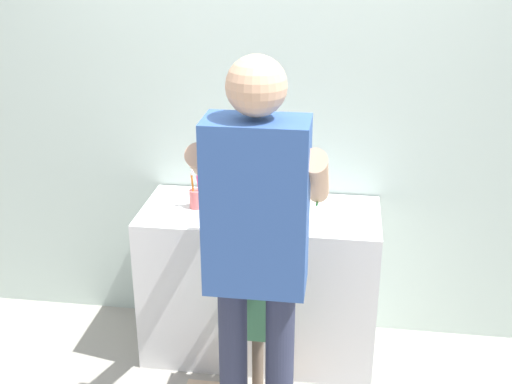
% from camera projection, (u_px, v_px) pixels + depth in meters
% --- Properties ---
extents(ground_plane, '(14.00, 14.00, 0.00)m').
position_uv_depth(ground_plane, '(252.00, 382.00, 3.36)').
color(ground_plane, '#9E998E').
extents(back_wall, '(4.40, 0.08, 2.70)m').
position_uv_depth(back_wall, '(269.00, 94.00, 3.41)').
color(back_wall, silver).
rests_on(back_wall, ground).
extents(vanity_cabinet, '(1.20, 0.54, 0.83)m').
position_uv_depth(vanity_cabinet, '(260.00, 282.00, 3.48)').
color(vanity_cabinet, white).
rests_on(vanity_cabinet, ground).
extents(sink_basin, '(0.32, 0.32, 0.11)m').
position_uv_depth(sink_basin, '(260.00, 202.00, 3.28)').
color(sink_basin, white).
rests_on(sink_basin, vanity_cabinet).
extents(faucet, '(0.18, 0.14, 0.18)m').
position_uv_depth(faucet, '(265.00, 183.00, 3.45)').
color(faucet, '#B7BABF').
rests_on(faucet, vanity_cabinet).
extents(toothbrush_cup, '(0.07, 0.07, 0.21)m').
position_uv_depth(toothbrush_cup, '(196.00, 198.00, 3.33)').
color(toothbrush_cup, '#D86666').
rests_on(toothbrush_cup, vanity_cabinet).
extents(child_toddler, '(0.24, 0.24, 0.79)m').
position_uv_depth(child_toddler, '(249.00, 314.00, 3.09)').
color(child_toddler, '#6B5B4C').
rests_on(child_toddler, ground).
extents(adult_parent, '(0.54, 0.57, 1.74)m').
position_uv_depth(adult_parent, '(257.00, 230.00, 2.60)').
color(adult_parent, '#2D334C').
rests_on(adult_parent, ground).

